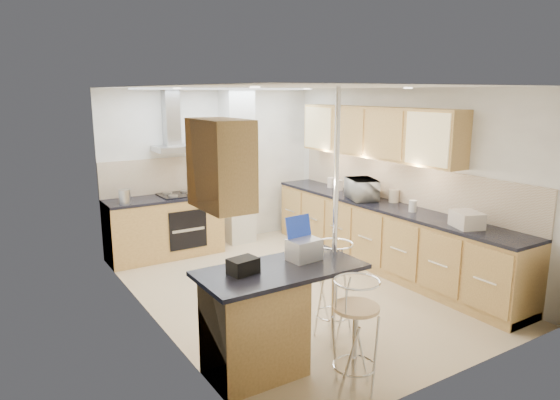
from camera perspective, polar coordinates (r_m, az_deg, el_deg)
ground at (r=6.45m, az=1.69°, el=-10.03°), size 4.80×4.80×0.00m
room_shell at (r=6.52m, az=2.31°, el=4.29°), size 3.64×4.84×2.51m
right_counter at (r=7.20m, az=11.71°, el=-4.01°), size 0.63×4.40×0.92m
back_counter at (r=7.70m, az=-13.04°, el=-2.99°), size 1.70×0.63×0.92m
peninsula at (r=4.58m, az=0.09°, el=-13.22°), size 1.47×0.72×0.94m
microwave at (r=7.29m, az=9.37°, el=1.22°), size 0.53×0.63×0.30m
laptop at (r=4.58m, az=2.77°, el=-5.68°), size 0.30×0.24×0.20m
bag at (r=4.27m, az=-4.24°, el=-7.51°), size 0.27×0.21×0.13m
bar_stool_near at (r=4.28m, az=8.58°, el=-15.08°), size 0.48×0.48×0.99m
bar_stool_end at (r=5.15m, az=6.12°, el=-10.07°), size 0.57×0.57×0.99m
jar_a at (r=8.15m, az=5.86°, el=2.01°), size 0.14×0.14×0.17m
jar_b at (r=7.95m, az=6.82°, el=1.71°), size 0.12×0.12×0.16m
jar_c at (r=7.21m, az=12.88°, el=0.47°), size 0.15×0.15×0.18m
jar_d at (r=6.69m, az=14.93°, el=-0.67°), size 0.10×0.10×0.15m
bread_bin at (r=6.11m, az=20.57°, el=-2.10°), size 0.38×0.42×0.18m
kettle at (r=7.27m, az=-17.33°, el=0.38°), size 0.16×0.16×0.20m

